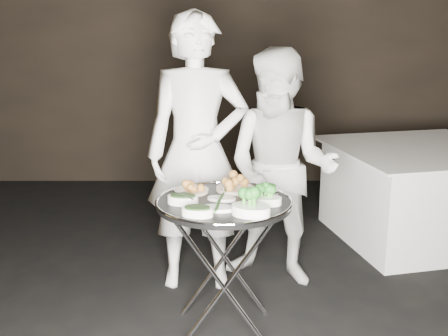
{
  "coord_description": "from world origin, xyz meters",
  "views": [
    {
      "loc": [
        0.18,
        -2.62,
        1.75
      ],
      "look_at": [
        0.19,
        0.44,
        0.95
      ],
      "focal_mm": 45.0,
      "sensor_mm": 36.0,
      "label": 1
    }
  ],
  "objects_px": {
    "waiter_right": "(281,169)",
    "dining_table": "(418,193)",
    "tray_stand": "(224,262)",
    "waiter_left": "(197,153)",
    "serving_tray": "(224,203)"
  },
  "relations": [
    {
      "from": "waiter_right",
      "to": "dining_table",
      "type": "distance_m",
      "value": 1.49
    },
    {
      "from": "tray_stand",
      "to": "dining_table",
      "type": "height_order",
      "value": "tray_stand"
    },
    {
      "from": "waiter_left",
      "to": "serving_tray",
      "type": "bearing_deg",
      "value": -77.73
    },
    {
      "from": "waiter_right",
      "to": "dining_table",
      "type": "bearing_deg",
      "value": 53.44
    },
    {
      "from": "tray_stand",
      "to": "serving_tray",
      "type": "xyz_separation_m",
      "value": [
        -0.0,
        0.0,
        0.35
      ]
    },
    {
      "from": "serving_tray",
      "to": "tray_stand",
      "type": "bearing_deg",
      "value": 0.0
    },
    {
      "from": "serving_tray",
      "to": "waiter_right",
      "type": "bearing_deg",
      "value": 61.35
    },
    {
      "from": "serving_tray",
      "to": "waiter_left",
      "type": "xyz_separation_m",
      "value": [
        -0.17,
        0.67,
        0.12
      ]
    },
    {
      "from": "waiter_left",
      "to": "waiter_right",
      "type": "distance_m",
      "value": 0.57
    },
    {
      "from": "waiter_right",
      "to": "waiter_left",
      "type": "bearing_deg",
      "value": -156.21
    },
    {
      "from": "tray_stand",
      "to": "waiter_left",
      "type": "bearing_deg",
      "value": 104.56
    },
    {
      "from": "dining_table",
      "to": "serving_tray",
      "type": "bearing_deg",
      "value": -137.29
    },
    {
      "from": "serving_tray",
      "to": "waiter_left",
      "type": "bearing_deg",
      "value": 104.56
    },
    {
      "from": "tray_stand",
      "to": "serving_tray",
      "type": "distance_m",
      "value": 0.35
    },
    {
      "from": "tray_stand",
      "to": "waiter_right",
      "type": "relative_size",
      "value": 0.49
    }
  ]
}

